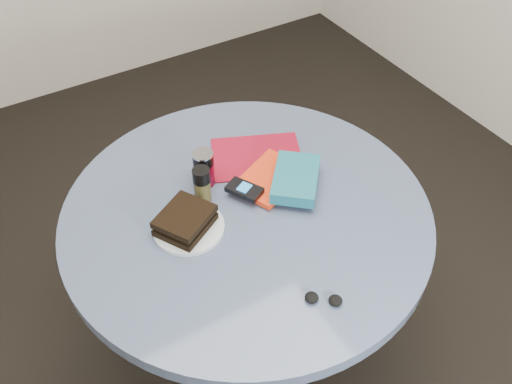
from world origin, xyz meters
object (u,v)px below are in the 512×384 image
plate (189,228)px  magazine (257,157)px  sandwich (185,220)px  headphones (324,299)px  soda_can (204,168)px  table (247,248)px  pepper_grinder (202,185)px  mp3_player (244,190)px  novel (296,179)px  red_book (269,178)px

plate → magazine: plate is taller
sandwich → headphones: 0.41m
sandwich → soda_can: bearing=47.1°
table → sandwich: sandwich is taller
soda_can → pepper_grinder: same height
plate → mp3_player: (0.18, 0.03, 0.02)m
table → plate: plate is taller
table → novel: size_ratio=5.42×
sandwich → mp3_player: (0.19, 0.03, -0.01)m
magazine → red_book: (-0.02, -0.11, 0.01)m
headphones → plate: bearing=114.7°
red_book → sandwich: bearing=164.3°
red_book → novel: size_ratio=1.09×
novel → mp3_player: size_ratio=1.68×
red_book → mp3_player: size_ratio=1.82×
novel → mp3_player: novel is taller
table → novel: novel is taller
soda_can → sandwich: bearing=-132.9°
soda_can → pepper_grinder: 0.07m
plate → mp3_player: bearing=8.5°
magazine → headphones: 0.54m
pepper_grinder → headphones: (0.08, -0.44, -0.05)m
mp3_player → plate: bearing=-171.5°
magazine → red_book: 0.11m
soda_can → mp3_player: soda_can is taller
table → soda_can: size_ratio=9.15×
plate → novel: size_ratio=1.02×
sandwich → magazine: bearing=26.5°
plate → red_book: bearing=9.4°
table → pepper_grinder: (-0.08, 0.09, 0.22)m
sandwich → headphones: size_ratio=1.99×
red_book → plate: bearing=164.8°
sandwich → red_book: sandwich is taller
soda_can → red_book: soda_can is taller
table → red_book: red_book is taller
pepper_grinder → mp3_player: bearing=-26.5°
mp3_player → sandwich: bearing=-172.2°
plate → magazine: bearing=27.2°
pepper_grinder → novel: (0.24, -0.09, -0.02)m
novel → headphones: (-0.15, -0.35, -0.03)m
plate → magazine: 0.34m
table → magazine: magazine is taller
sandwich → soda_can: 0.18m
pepper_grinder → novel: 0.26m
pepper_grinder → headphones: bearing=-79.1°
soda_can → mp3_player: (0.07, -0.11, -0.03)m
novel → mp3_player: 0.15m
headphones → soda_can: bearing=95.7°
table → red_book: 0.22m
plate → pepper_grinder: 0.12m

